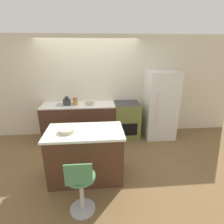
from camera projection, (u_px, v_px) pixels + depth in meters
ground_plane at (90, 143)px, 4.42m from camera, size 14.00×14.00×0.00m
wall_back at (89, 87)px, 4.61m from camera, size 8.00×0.06×2.60m
back_counter at (79, 121)px, 4.55m from camera, size 1.83×0.61×0.94m
kitchen_island at (86, 154)px, 3.11m from camera, size 1.31×0.73×0.93m
oven_range at (127, 120)px, 4.65m from camera, size 0.64×0.62×0.94m
refrigerator at (160, 105)px, 4.55m from camera, size 0.76×0.71×1.74m
stool_chair at (81, 187)px, 2.40m from camera, size 0.41×0.41×0.91m
kettle at (67, 101)px, 4.32m from camera, size 0.19×0.19×0.23m
mixing_bowl at (89, 102)px, 4.37m from camera, size 0.21×0.21×0.09m
canister_jar at (75, 101)px, 4.33m from camera, size 0.12×0.12×0.16m
fruit_bowl at (67, 130)px, 2.90m from camera, size 0.26×0.26×0.06m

